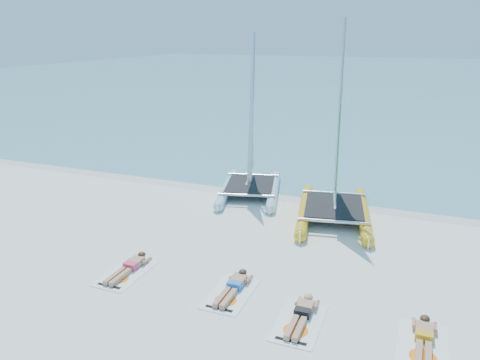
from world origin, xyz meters
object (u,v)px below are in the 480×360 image
Objects in this scene: towel_a at (126,273)px; towel_d at (423,347)px; catamaran_yellow at (337,154)px; sunbather_b at (234,286)px; catamaran_blue at (251,147)px; sunbather_d at (424,338)px; sunbather_a at (130,267)px; towel_b at (231,293)px; towel_c at (300,322)px; sunbather_c at (302,314)px.

towel_a is 7.71m from towel_d.
sunbather_b is (-1.34, -6.44, -2.12)m from catamaran_yellow.
sunbather_d is (6.88, -7.81, -1.85)m from catamaran_blue.
catamaran_blue reaches higher than towel_a.
sunbather_a is (0.00, 0.19, 0.11)m from towel_a.
sunbather_b reaches higher than towel_d.
sunbather_a is 3.11m from towel_b.
catamaran_yellow is 8.13m from towel_d.
sunbather_d is (0.00, 0.19, 0.11)m from towel_d.
towel_a is at bearing 174.78° from towel_c.
catamaran_blue is 9.14m from sunbather_c.
sunbather_a is 0.93× the size of towel_b.
catamaran_yellow is at bearing 78.62° from towel_b.
catamaran_yellow is 3.83× the size of towel_d.
towel_c is 0.22m from sunbather_c.
sunbather_a is (-4.44, -6.54, -2.12)m from catamaran_yellow.
catamaran_yellow reaches higher than towel_d.
towel_a is 0.22m from sunbather_a.
towel_b is at bearing 174.10° from towel_d.
sunbather_a is 1.00× the size of sunbather_d.
towel_d is (4.59, -0.47, 0.00)m from towel_b.
sunbather_d is (7.70, -0.18, 0.11)m from towel_a.
towel_a is 1.07× the size of sunbather_b.
towel_d is at bearing -8.25° from sunbather_b.
towel_d is (2.66, -0.11, -0.11)m from sunbather_c.
towel_c is (0.60, -7.19, -2.22)m from catamaran_yellow.
towel_a is at bearing -134.20° from catamaran_yellow.
towel_a is 5.05m from sunbather_c.
towel_b is (2.28, -7.53, -1.96)m from catamaran_blue.
catamaran_blue is 7.92m from towel_a.
towel_a and towel_b have the same top height.
towel_d is at bearing -5.90° from towel_b.
sunbather_a and sunbather_b have the same top height.
towel_b is (3.11, -0.09, -0.11)m from sunbather_a.
towel_b is at bearing -87.62° from catamaran_blue.
towel_d is (3.26, -7.11, -2.22)m from catamaran_yellow.
sunbather_c is at bearing -5.22° from sunbather_a.
sunbather_b is 4.64m from towel_d.
towel_b is 1.07× the size of sunbather_d.
catamaran_yellow is 4.11× the size of sunbather_a.
sunbather_a is 3.11m from sunbather_b.
catamaran_blue is 9.33m from towel_c.
sunbather_c is 1.00× the size of sunbather_d.
towel_b is at bearing -112.17° from catamaran_yellow.
sunbather_c is at bearing -10.75° from towel_b.
catamaran_yellow reaches higher than catamaran_blue.
catamaran_yellow is (3.62, -0.90, 0.27)m from catamaran_blue.
sunbather_a is at bearing 177.21° from sunbather_d.
towel_d is at bearing -4.21° from sunbather_a.
catamaran_yellow is at bearing -28.42° from catamaran_blue.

